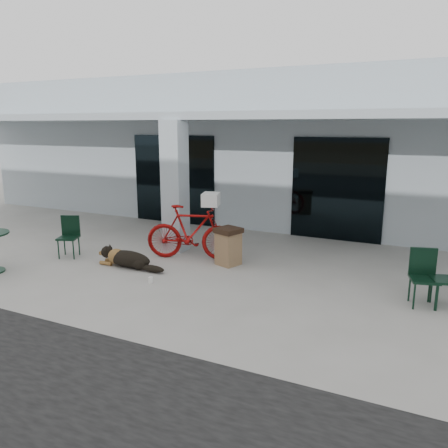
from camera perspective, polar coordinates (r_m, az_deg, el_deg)
The scene contains 14 objects.
ground at distance 8.22m, azimuth -5.63°, elevation -8.67°, with size 80.00×80.00×0.00m, color #A5A39C.
building at distance 15.58m, azimuth 10.67°, elevation 9.81°, with size 22.00×7.00×4.50m, color #A4B2BA.
storefront_glass_left at distance 13.67m, azimuth -6.57°, elevation 5.77°, with size 2.80×0.06×2.70m, color black.
storefront_glass_right at distance 11.84m, azimuth 14.53°, elevation 4.37°, with size 2.40×0.06×2.70m, color black.
column at distance 10.50m, azimuth -6.41°, elevation 4.83°, with size 0.50×0.50×3.12m, color #A4B2BA.
overhang at distance 10.90m, azimuth 4.03°, elevation 13.86°, with size 22.00×2.80×0.18m, color #A4B2BA.
bicycle at distance 9.92m, azimuth -4.27°, elevation -1.09°, with size 0.59×2.08×1.25m, color maroon.
laundry_basket at distance 9.68m, azimuth -1.74°, elevation 3.23°, with size 0.48×0.35×0.28m, color white.
dog at distance 9.63m, azimuth -12.39°, elevation -4.36°, with size 1.25×0.42×0.42m, color black, non-canonical shape.
cup_near_dog at distance 8.68m, azimuth -9.56°, elevation -7.21°, with size 0.09×0.09×0.11m, color white.
cafe_chair_near at distance 10.69m, azimuth -19.69°, elevation -1.63°, with size 0.43×0.47×0.95m, color #102F1F, non-canonical shape.
cafe_chair_far_a at distance 8.10m, azimuth 24.71°, elevation -6.51°, with size 0.44×0.48×0.97m, color #102F1F, non-canonical shape.
cafe_chair_far_b at distance 8.20m, azimuth 26.98°, elevation -6.41°, with size 0.45×0.49×1.00m, color #102F1F, non-canonical shape.
trash_receptacle at distance 9.54m, azimuth 0.56°, elevation -2.94°, with size 0.49×0.49×0.83m, color olive, non-canonical shape.
Camera 1 is at (3.98, -6.54, 3.00)m, focal length 35.00 mm.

